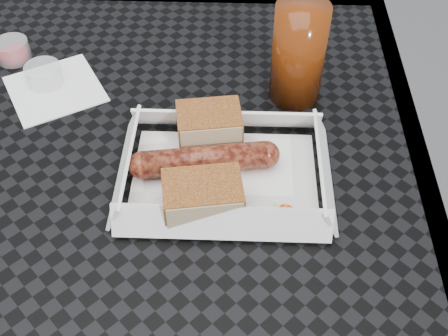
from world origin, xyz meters
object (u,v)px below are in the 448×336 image
patio_table (117,203)px  food_tray (224,177)px  drink_glass (298,53)px  bratwurst (205,160)px

patio_table → food_tray: (0.14, -0.02, 0.08)m
drink_glass → bratwurst: bearing=-127.6°
drink_glass → food_tray: bearing=-119.7°
patio_table → bratwurst: bearing=-3.7°
patio_table → food_tray: bearing=-7.1°
patio_table → bratwurst: bratwurst is taller
food_tray → bratwurst: bratwurst is taller
food_tray → drink_glass: size_ratio=1.58×
patio_table → bratwurst: size_ratio=4.42×
drink_glass → patio_table: bearing=-148.9°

